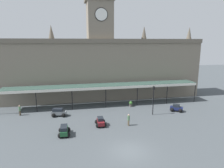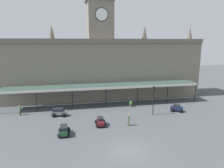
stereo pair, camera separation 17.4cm
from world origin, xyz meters
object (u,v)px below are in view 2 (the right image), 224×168
car_grey_estate (59,113)px  pedestrian_crossing_forecourt (128,119)px  car_maroon_sedan (100,122)px  car_green_estate (64,131)px  planter_forecourt_centre (131,104)px  victorian_lamppost (154,97)px  pedestrian_near_entrance (20,110)px  car_navy_sedan (177,108)px

car_grey_estate → pedestrian_crossing_forecourt: 11.31m
car_maroon_sedan → car_grey_estate: car_grey_estate is taller
car_grey_estate → car_green_estate: bearing=-81.5°
planter_forecourt_centre → pedestrian_crossing_forecourt: bearing=-108.8°
victorian_lamppost → pedestrian_near_entrance: bearing=169.4°
car_navy_sedan → car_grey_estate: 19.43m
pedestrian_crossing_forecourt → victorian_lamppost: (5.01, 3.33, 2.07)m
car_grey_estate → pedestrian_near_entrance: size_ratio=1.41×
car_green_estate → victorian_lamppost: size_ratio=0.47×
car_grey_estate → victorian_lamppost: size_ratio=0.49×
car_green_estate → car_maroon_sedan: (4.91, 1.99, -0.06)m
car_maroon_sedan → victorian_lamppost: size_ratio=0.43×
pedestrian_crossing_forecourt → planter_forecourt_centre: bearing=71.2°
car_maroon_sedan → victorian_lamppost: bearing=16.0°
car_maroon_sedan → victorian_lamppost: victorian_lamppost is taller
car_green_estate → car_navy_sedan: 19.09m
car_green_estate → pedestrian_crossing_forecourt: pedestrian_crossing_forecourt is taller
car_green_estate → car_maroon_sedan: car_green_estate is taller
car_grey_estate → pedestrian_crossing_forecourt: pedestrian_crossing_forecourt is taller
car_navy_sedan → car_grey_estate: bearing=175.3°
pedestrian_near_entrance → victorian_lamppost: (20.90, -3.93, 2.07)m
pedestrian_near_entrance → car_green_estate: bearing=-49.9°
car_navy_sedan → pedestrian_crossing_forecourt: (-9.58, -4.08, 0.41)m
car_green_estate → car_grey_estate: (-1.02, 6.87, 0.00)m
victorian_lamppost → planter_forecourt_centre: victorian_lamppost is taller
car_green_estate → car_navy_sedan: bearing=16.1°
victorian_lamppost → car_navy_sedan: bearing=9.3°
pedestrian_near_entrance → victorian_lamppost: size_ratio=0.35×
car_green_estate → pedestrian_near_entrance: size_ratio=1.36×
pedestrian_crossing_forecourt → planter_forecourt_centre: size_ratio=1.74×
pedestrian_crossing_forecourt → pedestrian_near_entrance: bearing=155.4°
car_green_estate → pedestrian_crossing_forecourt: bearing=7.8°
car_green_estate → car_navy_sedan: size_ratio=1.01×
car_navy_sedan → pedestrian_crossing_forecourt: pedestrian_crossing_forecourt is taller
car_maroon_sedan → victorian_lamppost: 9.54m
car_navy_sedan → car_grey_estate: size_ratio=0.95×
car_grey_estate → victorian_lamppost: victorian_lamppost is taller
car_grey_estate → car_navy_sedan: bearing=-4.7°
pedestrian_crossing_forecourt → planter_forecourt_centre: 8.52m
pedestrian_crossing_forecourt → car_navy_sedan: bearing=23.1°
pedestrian_crossing_forecourt → car_grey_estate: bearing=149.9°
car_navy_sedan → car_grey_estate: car_grey_estate is taller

